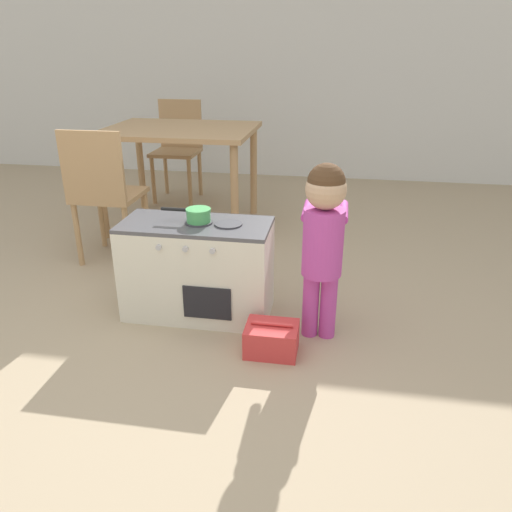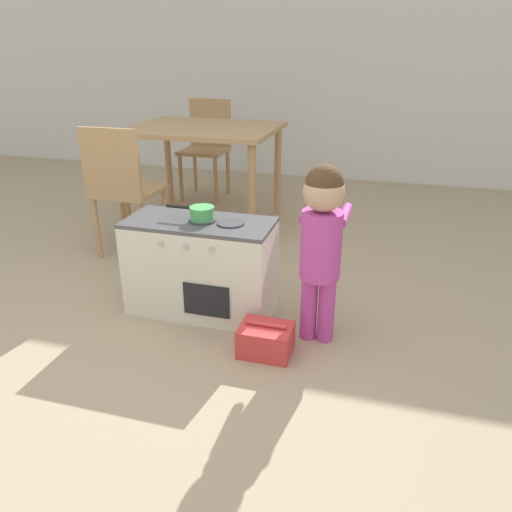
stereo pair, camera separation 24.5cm
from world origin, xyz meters
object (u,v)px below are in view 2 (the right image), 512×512
at_px(dining_table, 204,140).
at_px(toy_basket, 266,340).
at_px(toy_pot, 201,212).
at_px(dining_chair_near, 123,188).
at_px(dining_chair_far, 207,145).
at_px(child_figure, 322,232).
at_px(play_kitchen, 201,267).

bearing_deg(dining_table, toy_basket, -60.55).
bearing_deg(toy_pot, dining_chair_near, 143.57).
bearing_deg(toy_basket, dining_chair_near, 143.75).
relative_size(dining_chair_near, dining_chair_far, 1.00).
bearing_deg(dining_chair_far, child_figure, 122.73).
distance_m(play_kitchen, child_figure, 0.72).
xyz_separation_m(toy_basket, dining_table, (-0.94, 1.67, 0.60)).
relative_size(toy_basket, dining_table, 0.22).
relative_size(toy_pot, toy_basket, 1.05).
xyz_separation_m(toy_pot, dining_chair_near, (-0.78, 0.58, -0.09)).
bearing_deg(toy_pot, child_figure, -10.07).
bearing_deg(play_kitchen, toy_pot, 1.92).
bearing_deg(child_figure, dining_chair_near, 154.00).
xyz_separation_m(dining_table, dining_chair_near, (-0.26, -0.79, -0.19)).
xyz_separation_m(toy_pot, toy_basket, (0.42, -0.31, -0.49)).
bearing_deg(dining_chair_near, dining_table, 71.38).
distance_m(toy_basket, dining_chair_far, 2.73).
xyz_separation_m(child_figure, toy_basket, (-0.21, -0.20, -0.49)).
distance_m(child_figure, toy_basket, 0.57).
bearing_deg(dining_table, dining_chair_far, 110.17).
distance_m(toy_pot, dining_chair_near, 0.98).
bearing_deg(dining_table, dining_chair_near, -108.62).
xyz_separation_m(play_kitchen, dining_table, (-0.51, 1.36, 0.41)).
bearing_deg(dining_chair_near, play_kitchen, -36.95).
height_order(dining_table, dining_chair_near, dining_chair_near).
relative_size(toy_pot, dining_table, 0.23).
bearing_deg(play_kitchen, dining_chair_far, 110.27).
bearing_deg(toy_pot, toy_basket, -35.92).
relative_size(child_figure, toy_basket, 3.56).
relative_size(toy_basket, dining_chair_far, 0.28).
height_order(child_figure, dining_chair_near, dining_chair_near).
relative_size(dining_table, dining_chair_near, 1.26).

